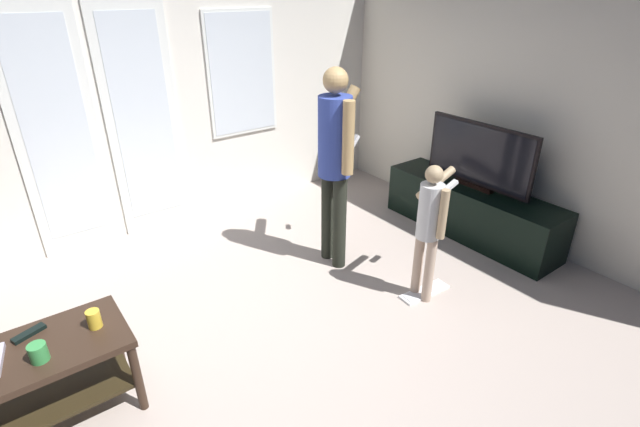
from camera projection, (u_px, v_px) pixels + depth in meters
name	position (u px, v px, depth m)	size (l,w,h in m)	color
ground_plane	(248.00, 366.00, 3.01)	(5.96, 4.66, 0.02)	#B09F95
wall_back_with_doors	(115.00, 107.00, 4.11)	(5.96, 0.09, 2.53)	silver
wall_right_plain	(537.00, 108.00, 4.03)	(0.06, 4.66, 2.50)	silver
coffee_table	(31.00, 374.00, 2.45)	(1.00, 0.51, 0.51)	#302117
tv_stand	(471.00, 211.00, 4.49)	(0.47, 1.76, 0.49)	black
flat_screen_tv	(479.00, 156.00, 4.24)	(0.08, 1.10, 0.62)	black
person_adult	(336.00, 154.00, 3.70)	(0.53, 0.45, 1.68)	black
person_child	(430.00, 221.00, 3.38)	(0.51, 0.30, 1.10)	tan
loose_keyboard	(425.00, 292.00, 3.70)	(0.45, 0.16, 0.02)	white
cup_near_edge	(94.00, 319.00, 2.55)	(0.07, 0.07, 0.11)	gold
cup_by_laptop	(38.00, 353.00, 2.33)	(0.09, 0.09, 0.10)	#378F46
tv_remote_black	(29.00, 333.00, 2.51)	(0.17, 0.05, 0.02)	black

